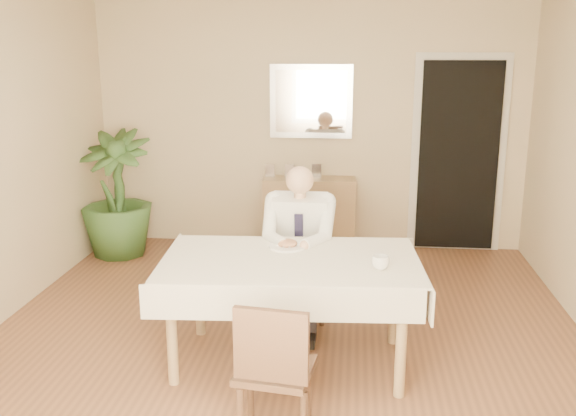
# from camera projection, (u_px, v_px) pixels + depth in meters

# --- Properties ---
(room) EXTENTS (5.00, 5.02, 2.60)m
(room) POSITION_uv_depth(u_px,v_px,m) (283.00, 171.00, 4.34)
(room) COLOR brown
(room) RESTS_ON ground
(window) EXTENTS (1.34, 0.04, 1.44)m
(window) POSITION_uv_depth(u_px,v_px,m) (190.00, 280.00, 1.93)
(window) COLOR beige
(window) RESTS_ON room
(doorway) EXTENTS (0.96, 0.07, 2.10)m
(doorway) POSITION_uv_depth(u_px,v_px,m) (458.00, 157.00, 6.63)
(doorway) COLOR beige
(doorway) RESTS_ON ground
(mirror) EXTENTS (0.86, 0.04, 0.76)m
(mirror) POSITION_uv_depth(u_px,v_px,m) (311.00, 102.00, 6.66)
(mirror) COLOR silver
(mirror) RESTS_ON room
(dining_table) EXTENTS (1.78, 1.13, 0.75)m
(dining_table) POSITION_uv_depth(u_px,v_px,m) (290.00, 271.00, 4.27)
(dining_table) COLOR #91774D
(dining_table) RESTS_ON ground
(chair_far) EXTENTS (0.46, 0.46, 0.91)m
(chair_far) POSITION_uv_depth(u_px,v_px,m) (301.00, 251.00, 5.16)
(chair_far) COLOR #3E2719
(chair_far) RESTS_ON ground
(chair_near) EXTENTS (0.45, 0.45, 0.84)m
(chair_near) POSITION_uv_depth(u_px,v_px,m) (274.00, 366.00, 3.42)
(chair_near) COLOR #3E2719
(chair_near) RESTS_ON ground
(seated_man) EXTENTS (0.48, 0.72, 1.24)m
(seated_man) POSITION_uv_depth(u_px,v_px,m) (298.00, 241.00, 4.84)
(seated_man) COLOR white
(seated_man) RESTS_ON ground
(plate) EXTENTS (0.26, 0.26, 0.02)m
(plate) POSITION_uv_depth(u_px,v_px,m) (287.00, 246.00, 4.48)
(plate) COLOR white
(plate) RESTS_ON dining_table
(food) EXTENTS (0.14, 0.14, 0.06)m
(food) POSITION_uv_depth(u_px,v_px,m) (287.00, 243.00, 4.48)
(food) COLOR brown
(food) RESTS_ON dining_table
(knife) EXTENTS (0.01, 0.13, 0.01)m
(knife) POSITION_uv_depth(u_px,v_px,m) (292.00, 247.00, 4.42)
(knife) COLOR silver
(knife) RESTS_ON dining_table
(fork) EXTENTS (0.01, 0.13, 0.01)m
(fork) POSITION_uv_depth(u_px,v_px,m) (281.00, 246.00, 4.43)
(fork) COLOR silver
(fork) RESTS_ON dining_table
(coffee_mug) EXTENTS (0.14, 0.14, 0.09)m
(coffee_mug) POSITION_uv_depth(u_px,v_px,m) (380.00, 262.00, 4.05)
(coffee_mug) COLOR white
(coffee_mug) RESTS_ON dining_table
(sideboard) EXTENTS (0.97, 0.37, 0.77)m
(sideboard) POSITION_uv_depth(u_px,v_px,m) (309.00, 214.00, 6.80)
(sideboard) COLOR #91774D
(sideboard) RESTS_ON ground
(photo_frame_left) EXTENTS (0.10, 0.02, 0.14)m
(photo_frame_left) POSITION_uv_depth(u_px,v_px,m) (270.00, 171.00, 6.74)
(photo_frame_left) COLOR silver
(photo_frame_left) RESTS_ON sideboard
(photo_frame_center) EXTENTS (0.10, 0.02, 0.14)m
(photo_frame_center) POSITION_uv_depth(u_px,v_px,m) (289.00, 171.00, 6.74)
(photo_frame_center) COLOR silver
(photo_frame_center) RESTS_ON sideboard
(photo_frame_right) EXTENTS (0.10, 0.02, 0.14)m
(photo_frame_right) POSITION_uv_depth(u_px,v_px,m) (317.00, 171.00, 6.75)
(photo_frame_right) COLOR silver
(photo_frame_right) RESTS_ON sideboard
(potted_palm) EXTENTS (0.79, 0.79, 1.29)m
(potted_palm) POSITION_uv_depth(u_px,v_px,m) (116.00, 194.00, 6.54)
(potted_palm) COLOR #2F5022
(potted_palm) RESTS_ON ground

